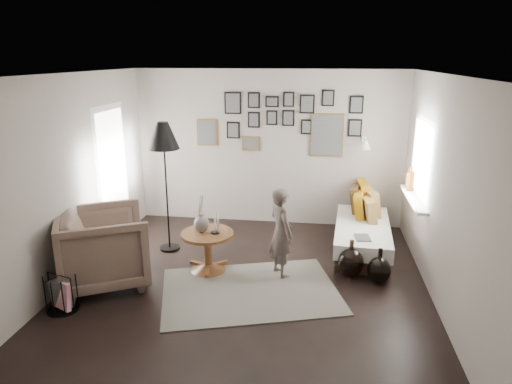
# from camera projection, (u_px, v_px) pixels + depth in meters

# --- Properties ---
(ground) EXTENTS (4.80, 4.80, 0.00)m
(ground) POSITION_uv_depth(u_px,v_px,m) (247.00, 286.00, 5.76)
(ground) COLOR black
(ground) RESTS_ON ground
(wall_back) EXTENTS (4.50, 0.00, 4.50)m
(wall_back) POSITION_uv_depth(u_px,v_px,m) (269.00, 149.00, 7.67)
(wall_back) COLOR gray
(wall_back) RESTS_ON ground
(wall_front) EXTENTS (4.50, 0.00, 4.50)m
(wall_front) POSITION_uv_depth(u_px,v_px,m) (190.00, 284.00, 3.11)
(wall_front) COLOR gray
(wall_front) RESTS_ON ground
(wall_left) EXTENTS (0.00, 4.80, 4.80)m
(wall_left) POSITION_uv_depth(u_px,v_px,m) (68.00, 181.00, 5.69)
(wall_left) COLOR gray
(wall_left) RESTS_ON ground
(wall_right) EXTENTS (0.00, 4.80, 4.80)m
(wall_right) POSITION_uv_depth(u_px,v_px,m) (445.00, 195.00, 5.09)
(wall_right) COLOR gray
(wall_right) RESTS_ON ground
(ceiling) EXTENTS (4.80, 4.80, 0.00)m
(ceiling) POSITION_uv_depth(u_px,v_px,m) (245.00, 74.00, 5.02)
(ceiling) COLOR white
(ceiling) RESTS_ON wall_back
(door_left) EXTENTS (0.00, 2.14, 2.14)m
(door_left) POSITION_uv_depth(u_px,v_px,m) (113.00, 176.00, 6.90)
(door_left) COLOR white
(door_left) RESTS_ON wall_left
(window_right) EXTENTS (0.15, 1.32, 1.30)m
(window_right) POSITION_uv_depth(u_px,v_px,m) (412.00, 192.00, 6.48)
(window_right) COLOR white
(window_right) RESTS_ON wall_right
(gallery_wall) EXTENTS (2.74, 0.03, 1.08)m
(gallery_wall) POSITION_uv_depth(u_px,v_px,m) (286.00, 123.00, 7.48)
(gallery_wall) COLOR brown
(gallery_wall) RESTS_ON wall_back
(wall_sconce) EXTENTS (0.18, 0.36, 0.16)m
(wall_sconce) POSITION_uv_depth(u_px,v_px,m) (365.00, 144.00, 7.16)
(wall_sconce) COLOR white
(wall_sconce) RESTS_ON wall_back
(rug) EXTENTS (2.47, 2.05, 0.01)m
(rug) POSITION_uv_depth(u_px,v_px,m) (250.00, 291.00, 5.65)
(rug) COLOR #B4B09E
(rug) RESTS_ON ground
(pedestal_table) EXTENTS (0.70, 0.70, 0.55)m
(pedestal_table) POSITION_uv_depth(u_px,v_px,m) (208.00, 253.00, 6.11)
(pedestal_table) COLOR brown
(pedestal_table) RESTS_ON ground
(vase) EXTENTS (0.20, 0.20, 0.50)m
(vase) POSITION_uv_depth(u_px,v_px,m) (201.00, 221.00, 6.01)
(vase) COLOR black
(vase) RESTS_ON pedestal_table
(candles) EXTENTS (0.12, 0.12, 0.26)m
(candles) POSITION_uv_depth(u_px,v_px,m) (215.00, 224.00, 5.98)
(candles) COLOR black
(candles) RESTS_ON pedestal_table
(daybed) EXTENTS (0.90, 1.87, 0.88)m
(daybed) POSITION_uv_depth(u_px,v_px,m) (362.00, 230.00, 6.86)
(daybed) COLOR black
(daybed) RESTS_ON ground
(magazine_on_daybed) EXTENTS (0.23, 0.29, 0.01)m
(magazine_on_daybed) POSITION_uv_depth(u_px,v_px,m) (363.00, 238.00, 6.23)
(magazine_on_daybed) COLOR black
(magazine_on_daybed) RESTS_ON daybed
(armchair) EXTENTS (1.43, 1.42, 0.97)m
(armchair) POSITION_uv_depth(u_px,v_px,m) (104.00, 248.00, 5.72)
(armchair) COLOR brown
(armchair) RESTS_ON ground
(armchair_cushion) EXTENTS (0.59, 0.60, 0.20)m
(armchair_cushion) POSITION_uv_depth(u_px,v_px,m) (108.00, 246.00, 5.77)
(armchair_cushion) COLOR white
(armchair_cushion) RESTS_ON armchair
(floor_lamp) EXTENTS (0.45, 0.45, 1.92)m
(floor_lamp) POSITION_uv_depth(u_px,v_px,m) (164.00, 141.00, 6.41)
(floor_lamp) COLOR black
(floor_lamp) RESTS_ON ground
(magazine_basket) EXTENTS (0.43, 0.43, 0.43)m
(magazine_basket) POSITION_uv_depth(u_px,v_px,m) (61.00, 293.00, 5.17)
(magazine_basket) COLOR black
(magazine_basket) RESTS_ON ground
(demijohn_large) EXTENTS (0.34, 0.34, 0.51)m
(demijohn_large) POSITION_uv_depth(u_px,v_px,m) (351.00, 263.00, 5.97)
(demijohn_large) COLOR black
(demijohn_large) RESTS_ON ground
(demijohn_small) EXTENTS (0.30, 0.30, 0.46)m
(demijohn_small) POSITION_uv_depth(u_px,v_px,m) (379.00, 270.00, 5.81)
(demijohn_small) COLOR black
(demijohn_small) RESTS_ON ground
(child) EXTENTS (0.48, 0.52, 1.20)m
(child) POSITION_uv_depth(u_px,v_px,m) (281.00, 232.00, 5.91)
(child) COLOR brown
(child) RESTS_ON ground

